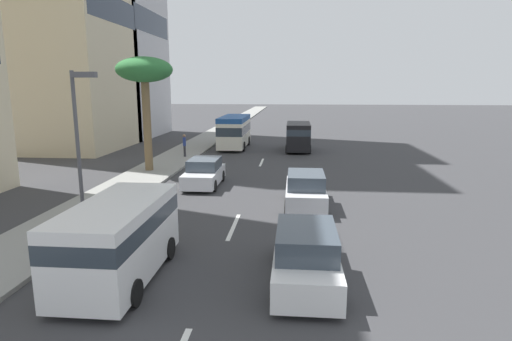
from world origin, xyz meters
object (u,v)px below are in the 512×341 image
van_fifth (119,236)px  car_sixth (306,190)px  car_third (204,173)px  street_lamp (80,132)px  minibus_lead (234,130)px  pedestrian_near_lamp (184,144)px  car_second (306,255)px  van_fourth (298,135)px  palm_tree (145,74)px

van_fifth → car_sixth: bearing=145.3°
car_third → van_fifth: van_fifth is taller
car_third → street_lamp: (-8.19, 2.79, 3.15)m
car_third → street_lamp: bearing=-18.8°
minibus_lead → pedestrian_near_lamp: bearing=-26.9°
minibus_lead → car_second: (-26.51, -5.80, -0.81)m
van_fourth → pedestrian_near_lamp: size_ratio=2.82×
minibus_lead → palm_tree: bearing=-19.1°
palm_tree → pedestrian_near_lamp: bearing=-9.7°
car_third → van_fifth: size_ratio=0.82×
car_third → palm_tree: (3.44, 4.41, 5.59)m
minibus_lead → van_fifth: size_ratio=1.36×
palm_tree → street_lamp: size_ratio=1.22×
car_second → minibus_lead: bearing=12.3°
van_fifth → van_fourth: bearing=168.1°
car_sixth → pedestrian_near_lamp: bearing=35.5°
pedestrian_near_lamp → car_third: bearing=-171.6°
van_fourth → pedestrian_near_lamp: 10.07m
car_third → palm_tree: 7.91m
car_third → van_fifth: bearing=0.2°
pedestrian_near_lamp → car_second: bearing=-169.3°
pedestrian_near_lamp → minibus_lead: bearing=-39.7°
car_sixth → street_lamp: (-4.44, 8.39, 3.11)m
car_second → pedestrian_near_lamp: size_ratio=2.68×
car_second → pedestrian_near_lamp: 22.28m
street_lamp → van_fifth: bearing=-141.9°
car_second → palm_tree: (14.92, 9.82, 5.54)m
palm_tree → car_second: bearing=-146.7°
van_fifth → car_third: bearing=-179.8°
car_sixth → street_lamp: street_lamp is taller
minibus_lead → van_fifth: (-26.83, -0.43, -0.27)m
car_second → van_fourth: (25.19, 0.00, 0.60)m
car_second → car_sixth: bearing=-1.4°
car_third → car_sixth: 6.75m
van_fourth → palm_tree: (-10.27, 9.82, 4.94)m
car_third → minibus_lead: bearing=-178.5°
car_third → palm_tree: bearing=-128.0°
van_fifth → pedestrian_near_lamp: 21.05m
car_second → street_lamp: street_lamp is taller
van_fifth → street_lamp: 5.25m
car_second → car_third: car_second is taller
minibus_lead → van_fourth: bearing=77.2°
pedestrian_near_lamp → street_lamp: bearing=169.5°
minibus_lead → car_second: 27.15m
car_third → street_lamp: size_ratio=0.70×
minibus_lead → pedestrian_near_lamp: 6.83m
van_fifth → palm_tree: palm_tree is taller
minibus_lead → pedestrian_near_lamp: minibus_lead is taller
car_second → car_third: size_ratio=1.12×
car_third → car_second: bearing=25.2°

